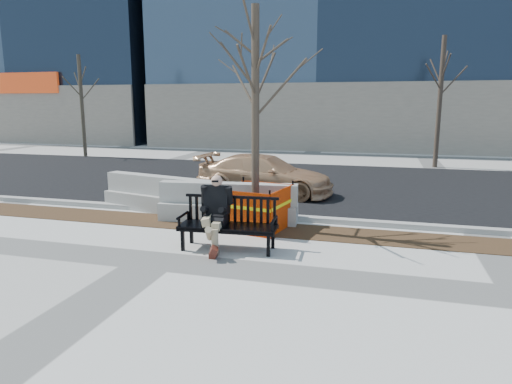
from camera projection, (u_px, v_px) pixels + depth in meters
ground at (155, 261)px, 8.32m from camera, size 120.00×120.00×0.00m
mulch_strip at (207, 224)px, 10.78m from camera, size 40.00×1.20×0.02m
asphalt_street at (270, 182)px, 16.64m from camera, size 60.00×10.40×0.01m
curb at (221, 213)px, 11.66m from camera, size 60.00×0.25×0.12m
bench at (228, 249)px, 8.96m from camera, size 1.99×0.83×1.04m
seated_man at (216, 248)px, 9.06m from camera, size 0.68×1.07×1.44m
tree_fence at (255, 228)px, 10.53m from camera, size 2.45×2.45×5.24m
sedan at (265, 194)px, 14.35m from camera, size 4.42×2.09×1.24m
jersey_barrier_left at (159, 211)px, 12.16m from camera, size 3.39×1.44×0.95m
jersey_barrier_right at (228, 221)px, 11.09m from camera, size 3.40×1.02×0.96m
far_tree_left at (86, 157)px, 24.48m from camera, size 2.22×2.22×5.72m
far_tree_right at (435, 167)px, 20.44m from camera, size 3.00×3.00×6.12m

